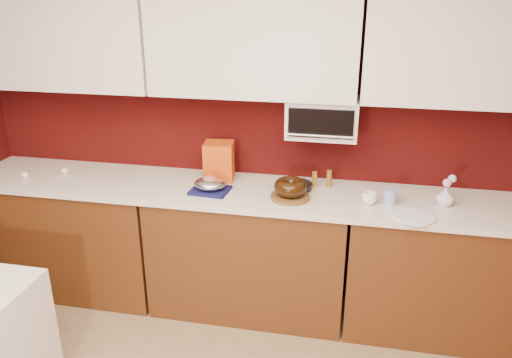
{
  "coord_description": "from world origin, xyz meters",
  "views": [
    {
      "loc": [
        0.65,
        -1.04,
        2.16
      ],
      "look_at": [
        0.07,
        1.84,
        1.02
      ],
      "focal_mm": 35.0,
      "sensor_mm": 36.0,
      "label": 1
    }
  ],
  "objects_px": {
    "blue_jar": "(390,196)",
    "foil_ham_nest": "(210,184)",
    "toaster_oven": "(323,117)",
    "flower_vase": "(445,195)",
    "pandoro_box": "(219,161)",
    "coffee_mug": "(369,197)",
    "bundt_cake": "(290,187)"
  },
  "relations": [
    {
      "from": "foil_ham_nest",
      "to": "coffee_mug",
      "type": "distance_m",
      "value": 1.02
    },
    {
      "from": "pandoro_box",
      "to": "toaster_oven",
      "type": "bearing_deg",
      "value": -5.61
    },
    {
      "from": "bundt_cake",
      "to": "coffee_mug",
      "type": "relative_size",
      "value": 2.3
    },
    {
      "from": "pandoro_box",
      "to": "flower_vase",
      "type": "height_order",
      "value": "pandoro_box"
    },
    {
      "from": "pandoro_box",
      "to": "coffee_mug",
      "type": "bearing_deg",
      "value": -19.36
    },
    {
      "from": "toaster_oven",
      "to": "blue_jar",
      "type": "distance_m",
      "value": 0.66
    },
    {
      "from": "blue_jar",
      "to": "flower_vase",
      "type": "relative_size",
      "value": 0.74
    },
    {
      "from": "foil_ham_nest",
      "to": "coffee_mug",
      "type": "xyz_separation_m",
      "value": [
        1.02,
        0.01,
        -0.01
      ]
    },
    {
      "from": "blue_jar",
      "to": "foil_ham_nest",
      "type": "bearing_deg",
      "value": -178.34
    },
    {
      "from": "coffee_mug",
      "to": "toaster_oven",
      "type": "bearing_deg",
      "value": 143.75
    },
    {
      "from": "toaster_oven",
      "to": "foil_ham_nest",
      "type": "relative_size",
      "value": 2.15
    },
    {
      "from": "bundt_cake",
      "to": "coffee_mug",
      "type": "xyz_separation_m",
      "value": [
        0.49,
        0.02,
        -0.03
      ]
    },
    {
      "from": "coffee_mug",
      "to": "bundt_cake",
      "type": "bearing_deg",
      "value": -177.96
    },
    {
      "from": "bundt_cake",
      "to": "foil_ham_nest",
      "type": "xyz_separation_m",
      "value": [
        -0.53,
        0.01,
        -0.03
      ]
    },
    {
      "from": "bundt_cake",
      "to": "flower_vase",
      "type": "relative_size",
      "value": 1.57
    },
    {
      "from": "toaster_oven",
      "to": "coffee_mug",
      "type": "relative_size",
      "value": 4.98
    },
    {
      "from": "flower_vase",
      "to": "bundt_cake",
      "type": "bearing_deg",
      "value": -174.7
    },
    {
      "from": "flower_vase",
      "to": "coffee_mug",
      "type": "bearing_deg",
      "value": -171.22
    },
    {
      "from": "toaster_oven",
      "to": "flower_vase",
      "type": "bearing_deg",
      "value": -12.23
    },
    {
      "from": "blue_jar",
      "to": "pandoro_box",
      "type": "bearing_deg",
      "value": 170.41
    },
    {
      "from": "bundt_cake",
      "to": "flower_vase",
      "type": "bearing_deg",
      "value": 5.3
    },
    {
      "from": "toaster_oven",
      "to": "foil_ham_nest",
      "type": "distance_m",
      "value": 0.85
    },
    {
      "from": "pandoro_box",
      "to": "coffee_mug",
      "type": "height_order",
      "value": "pandoro_box"
    },
    {
      "from": "toaster_oven",
      "to": "blue_jar",
      "type": "xyz_separation_m",
      "value": [
        0.45,
        -0.21,
        -0.43
      ]
    },
    {
      "from": "toaster_oven",
      "to": "bundt_cake",
      "type": "xyz_separation_m",
      "value": [
        -0.16,
        -0.26,
        -0.39
      ]
    },
    {
      "from": "pandoro_box",
      "to": "bundt_cake",
      "type": "bearing_deg",
      "value": -31.35
    },
    {
      "from": "foil_ham_nest",
      "to": "blue_jar",
      "type": "bearing_deg",
      "value": 1.66
    },
    {
      "from": "toaster_oven",
      "to": "foil_ham_nest",
      "type": "bearing_deg",
      "value": -160.51
    },
    {
      "from": "pandoro_box",
      "to": "flower_vase",
      "type": "relative_size",
      "value": 2.02
    },
    {
      "from": "coffee_mug",
      "to": "flower_vase",
      "type": "relative_size",
      "value": 0.68
    },
    {
      "from": "toaster_oven",
      "to": "foil_ham_nest",
      "type": "height_order",
      "value": "toaster_oven"
    },
    {
      "from": "pandoro_box",
      "to": "blue_jar",
      "type": "bearing_deg",
      "value": -16.76
    }
  ]
}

